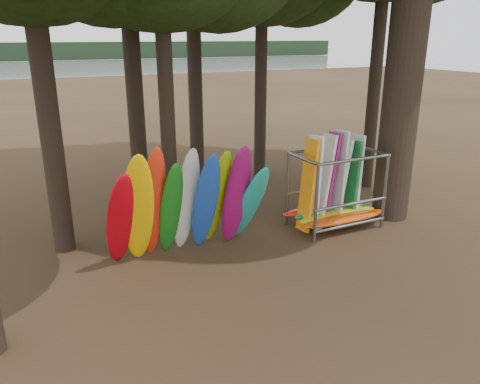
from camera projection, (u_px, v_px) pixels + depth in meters
name	position (u px, v px, depth m)	size (l,w,h in m)	color
ground	(287.00, 255.00, 12.35)	(120.00, 120.00, 0.00)	#47331E
lake	(56.00, 78.00, 63.48)	(160.00, 160.00, 0.00)	gray
far_shore	(32.00, 52.00, 105.46)	(160.00, 4.00, 4.00)	black
kayak_row	(186.00, 205.00, 11.82)	(4.22, 1.90, 3.19)	#BA0410
storage_rack	(335.00, 192.00, 13.92)	(3.01, 1.56, 2.91)	slate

